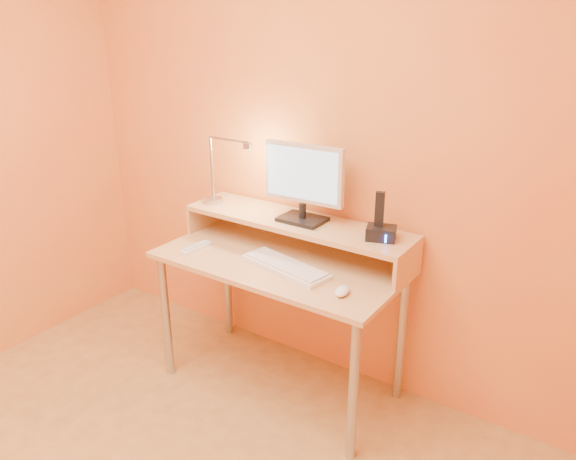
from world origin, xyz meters
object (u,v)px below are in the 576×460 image
Objects in this scene: lamp_base at (214,200)px; mouse at (342,291)px; monitor_panel at (304,173)px; phone_dock at (381,233)px; keyboard at (286,267)px; remote_control at (196,248)px.

mouse is (0.93, -0.26, -0.16)m from lamp_base.
monitor_panel is 3.18× the size of phone_dock.
monitor_panel is 4.18× the size of mouse.
monitor_panel reaches higher than keyboard.
lamp_base reaches higher than keyboard.
monitor_panel reaches higher than phone_dock.
phone_dock reaches higher than remote_control.
keyboard is at bearing -167.66° from phone_dock.
lamp_base is 1.01× the size of mouse.
monitor_panel reaches higher than mouse.
monitor_panel reaches higher than lamp_base.
keyboard is (0.05, -0.23, -0.39)m from monitor_panel.
mouse is at bearing -40.78° from monitor_panel.
remote_control is at bearing -162.05° from keyboard.
keyboard is (-0.37, -0.22, -0.18)m from phone_dock.
keyboard is 2.51× the size of remote_control.
remote_control is at bearing 179.09° from phone_dock.
monitor_panel is at bearing 159.86° from phone_dock.
remote_control is at bearing -69.69° from lamp_base.
phone_dock is 0.72× the size of remote_control.
phone_dock is 0.34m from mouse.
phone_dock is at bearing 19.69° from remote_control.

